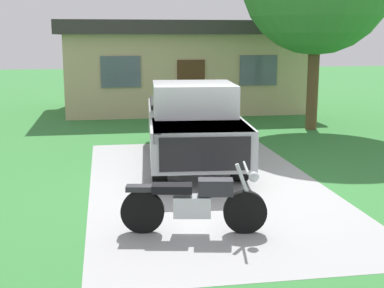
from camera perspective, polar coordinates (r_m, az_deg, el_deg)
name	(u,v)px	position (r m, az deg, el deg)	size (l,w,h in m)	color
ground_plane	(206,185)	(10.71, 1.54, -4.42)	(80.00, 80.00, 0.00)	#357C38
driveway_pad	(206,185)	(10.71, 1.54, -4.40)	(4.62, 8.71, 0.01)	#A3A3A3
motorcycle	(195,203)	(8.05, 0.31, -6.33)	(2.20, 0.75, 1.09)	black
pickup_truck	(192,122)	(12.57, -0.03, 2.41)	(2.43, 5.76, 1.90)	black
neighbor_house	(181,65)	(21.86, -1.19, 8.47)	(9.60, 5.60, 3.50)	tan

